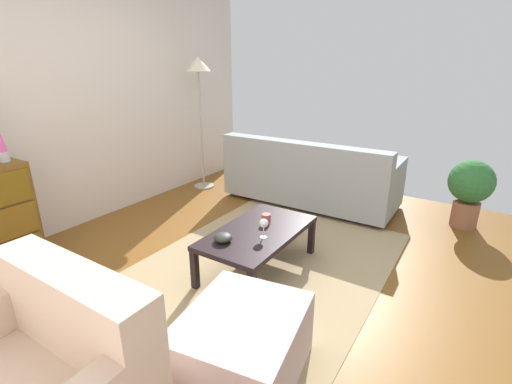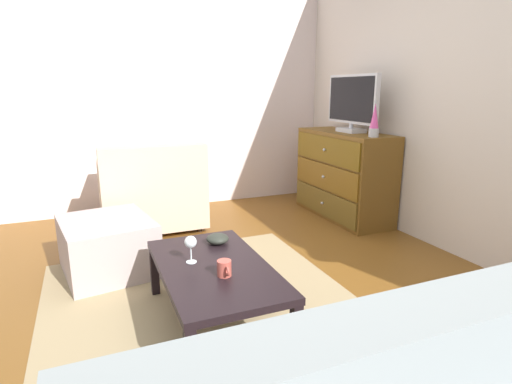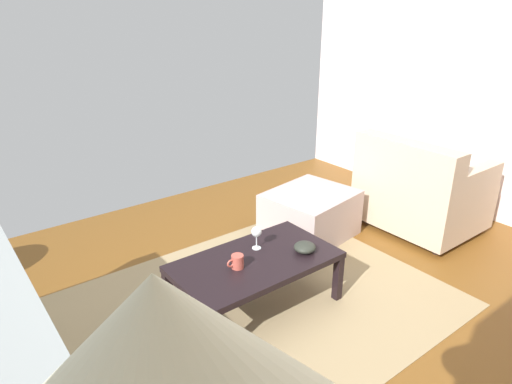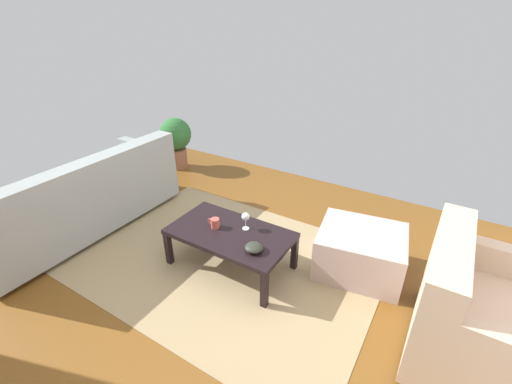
{
  "view_description": "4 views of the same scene",
  "coord_description": "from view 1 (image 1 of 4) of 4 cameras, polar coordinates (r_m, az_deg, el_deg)",
  "views": [
    {
      "loc": [
        -2.13,
        -1.61,
        1.64
      ],
      "look_at": [
        0.31,
        -0.06,
        0.62
      ],
      "focal_mm": 25.5,
      "sensor_mm": 36.0,
      "label": 1
    },
    {
      "loc": [
        2.18,
        -0.78,
        1.31
      ],
      "look_at": [
        0.1,
        0.09,
        0.75
      ],
      "focal_mm": 28.65,
      "sensor_mm": 36.0,
      "label": 2
    },
    {
      "loc": [
        1.64,
        1.77,
        1.83
      ],
      "look_at": [
        0.18,
        -0.13,
        0.84
      ],
      "focal_mm": 31.67,
      "sensor_mm": 36.0,
      "label": 3
    },
    {
      "loc": [
        -1.3,
        1.75,
        2.02
      ],
      "look_at": [
        -0.09,
        -0.23,
        0.79
      ],
      "focal_mm": 23.99,
      "sensor_mm": 36.0,
      "label": 4
    }
  ],
  "objects": [
    {
      "name": "ground_plane",
      "position": [
        3.15,
        -4.02,
        -12.49
      ],
      "size": [
        5.39,
        4.44,
        0.05
      ],
      "primitive_type": "cube",
      "color": "brown"
    },
    {
      "name": "wall_accent_rear",
      "position": [
        4.19,
        -27.51,
        13.16
      ],
      "size": [
        5.39,
        0.12,
        2.66
      ],
      "primitive_type": "cube",
      "color": "beige",
      "rests_on": "ground_plane"
    },
    {
      "name": "area_rug",
      "position": [
        3.18,
        1.12,
        -11.49
      ],
      "size": [
        2.6,
        1.9,
        0.01
      ],
      "primitive_type": "cube",
      "color": "#9F8961",
      "rests_on": "ground_plane"
    },
    {
      "name": "lava_lamp",
      "position": [
        3.54,
        -35.2,
        6.22
      ],
      "size": [
        0.09,
        0.09,
        0.33
      ],
      "color": "#B7B7BC",
      "rests_on": "dresser"
    },
    {
      "name": "coffee_table",
      "position": [
        2.99,
        0.33,
        -6.7
      ],
      "size": [
        1.04,
        0.58,
        0.36
      ],
      "color": "black",
      "rests_on": "ground_plane"
    },
    {
      "name": "wine_glass",
      "position": [
        2.8,
        1.21,
        -5.01
      ],
      "size": [
        0.07,
        0.07,
        0.16
      ],
      "color": "silver",
      "rests_on": "coffee_table"
    },
    {
      "name": "mug",
      "position": [
        3.07,
        1.64,
        -4.2
      ],
      "size": [
        0.11,
        0.08,
        0.08
      ],
      "color": "#B84F43",
      "rests_on": "coffee_table"
    },
    {
      "name": "bowl_decorative",
      "position": [
        2.79,
        -5.18,
        -7.12
      ],
      "size": [
        0.14,
        0.14,
        0.06
      ],
      "primitive_type": "ellipsoid",
      "color": "#2A2E26",
      "rests_on": "coffee_table"
    },
    {
      "name": "couch_large",
      "position": [
        4.48,
        8.34,
        2.22
      ],
      "size": [
        0.85,
        2.04,
        0.81
      ],
      "color": "#332319",
      "rests_on": "ground_plane"
    },
    {
      "name": "ottoman",
      "position": [
        2.14,
        -2.11,
        -22.94
      ],
      "size": [
        0.79,
        0.7,
        0.4
      ],
      "primitive_type": "cube",
      "rotation": [
        0.0,
        0.0,
        0.16
      ],
      "color": "#B7A2A0",
      "rests_on": "ground_plane"
    },
    {
      "name": "standing_lamp",
      "position": [
        4.91,
        -8.98,
        17.42
      ],
      "size": [
        0.32,
        0.32,
        1.73
      ],
      "color": "#A59E8C",
      "rests_on": "ground_plane"
    },
    {
      "name": "potted_plant",
      "position": [
        4.34,
        30.56,
        0.61
      ],
      "size": [
        0.44,
        0.44,
        0.72
      ],
      "color": "brown",
      "rests_on": "ground_plane"
    }
  ]
}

